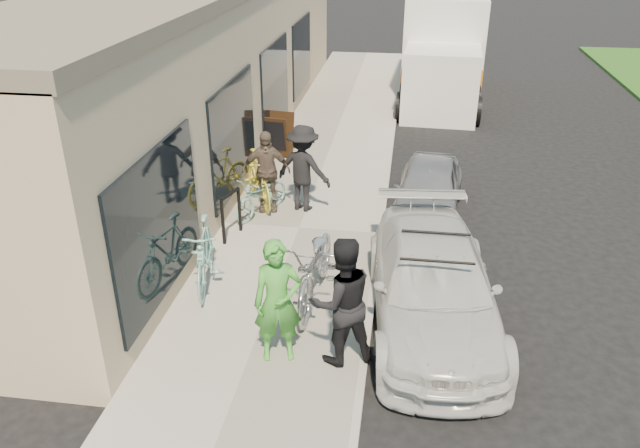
{
  "coord_description": "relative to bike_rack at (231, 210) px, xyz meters",
  "views": [
    {
      "loc": [
        -0.07,
        -7.53,
        5.57
      ],
      "look_at": [
        -1.36,
        1.43,
        1.05
      ],
      "focal_mm": 35.0,
      "sensor_mm": 36.0,
      "label": 1
    }
  ],
  "objects": [
    {
      "name": "ground",
      "position": [
        3.16,
        -2.45,
        -0.69
      ],
      "size": [
        120.0,
        120.0,
        0.0
      ],
      "primitive_type": "plane",
      "color": "black",
      "rests_on": "ground"
    },
    {
      "name": "sidewalk",
      "position": [
        1.16,
        0.55,
        -0.62
      ],
      "size": [
        3.0,
        34.0,
        0.15
      ],
      "primitive_type": "cube",
      "color": "#A4A094",
      "rests_on": "ground"
    },
    {
      "name": "curb",
      "position": [
        2.71,
        0.55,
        -0.63
      ],
      "size": [
        0.12,
        34.0,
        0.13
      ],
      "primitive_type": "cube",
      "color": "#A19C93",
      "rests_on": "ground"
    },
    {
      "name": "storefront",
      "position": [
        -2.08,
        5.54,
        1.43
      ],
      "size": [
        3.6,
        20.0,
        4.22
      ],
      "color": "#C8A88B",
      "rests_on": "ground"
    },
    {
      "name": "bike_rack",
      "position": [
        0.0,
        0.0,
        0.0
      ],
      "size": [
        0.22,
        0.62,
        0.9
      ],
      "rotation": [
        0.0,
        0.0,
        -0.28
      ],
      "color": "black",
      "rests_on": "sidewalk"
    },
    {
      "name": "sandwich_board",
      "position": [
        -0.03,
        4.36,
        -0.0
      ],
      "size": [
        0.74,
        0.74,
        1.06
      ],
      "rotation": [
        0.0,
        0.0,
        -0.16
      ],
      "color": "black",
      "rests_on": "sidewalk"
    },
    {
      "name": "sedan_white",
      "position": [
        3.63,
        -1.97,
        -0.05
      ],
      "size": [
        2.21,
        4.58,
        1.33
      ],
      "rotation": [
        0.0,
        0.0,
        0.09
      ],
      "color": "silver",
      "rests_on": "ground"
    },
    {
      "name": "sedan_silver",
      "position": [
        3.61,
        1.83,
        -0.13
      ],
      "size": [
        1.62,
        3.39,
        1.12
      ],
      "primitive_type": "imported",
      "rotation": [
        0.0,
        0.0,
        -0.09
      ],
      "color": "gray",
      "rests_on": "ground"
    },
    {
      "name": "moving_truck",
      "position": [
        4.14,
        11.37,
        0.75
      ],
      "size": [
        2.81,
        6.74,
        3.25
      ],
      "rotation": [
        0.0,
        0.0,
        -0.05
      ],
      "color": "white",
      "rests_on": "ground"
    },
    {
      "name": "tandem_bike",
      "position": [
        1.86,
        -1.84,
        0.04
      ],
      "size": [
        0.9,
        2.27,
        1.17
      ],
      "primitive_type": "imported",
      "rotation": [
        0.0,
        0.0,
        -0.06
      ],
      "color": "#ADAEB0",
      "rests_on": "sidewalk"
    },
    {
      "name": "woman_rider",
      "position": [
        1.57,
        -3.31,
        0.34
      ],
      "size": [
        0.73,
        0.57,
        1.76
      ],
      "primitive_type": "imported",
      "rotation": [
        0.0,
        0.0,
        0.26
      ],
      "color": "green",
      "rests_on": "sidewalk"
    },
    {
      "name": "man_standing",
      "position": [
        2.4,
        -3.23,
        0.37
      ],
      "size": [
        1.09,
        1.0,
        1.82
      ],
      "primitive_type": "imported",
      "rotation": [
        0.0,
        0.0,
        3.58
      ],
      "color": "black",
      "rests_on": "sidewalk"
    },
    {
      "name": "cruiser_bike_a",
      "position": [
        0.02,
        -1.64,
        -0.0
      ],
      "size": [
        0.86,
        1.87,
        1.09
      ],
      "primitive_type": "imported",
      "rotation": [
        0.0,
        0.0,
        0.2
      ],
      "color": "#88CCBF",
      "rests_on": "sidewalk"
    },
    {
      "name": "cruiser_bike_b",
      "position": [
        0.33,
        1.06,
        -0.14
      ],
      "size": [
        1.14,
        1.63,
        0.81
      ],
      "primitive_type": "imported",
      "rotation": [
        0.0,
        0.0,
        -0.44
      ],
      "color": "#88CCBF",
      "rests_on": "sidewalk"
    },
    {
      "name": "cruiser_bike_c",
      "position": [
        0.13,
        1.6,
        -0.01
      ],
      "size": [
        1.28,
        1.81,
        1.07
      ],
      "primitive_type": "imported",
      "rotation": [
        0.0,
        0.0,
        0.48
      ],
      "color": "yellow",
      "rests_on": "sidewalk"
    },
    {
      "name": "bystander_a",
      "position": [
        1.11,
        1.42,
        0.34
      ],
      "size": [
        1.28,
        0.97,
        1.76
      ],
      "primitive_type": "imported",
      "rotation": [
        0.0,
        0.0,
        2.83
      ],
      "color": "black",
      "rests_on": "sidewalk"
    },
    {
      "name": "bystander_b",
      "position": [
        0.38,
        1.28,
        0.29
      ],
      "size": [
        1.03,
        0.59,
        1.66
      ],
      "primitive_type": "imported",
      "rotation": [
        0.0,
        0.0,
        0.19
      ],
      "color": "brown",
      "rests_on": "sidewalk"
    }
  ]
}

